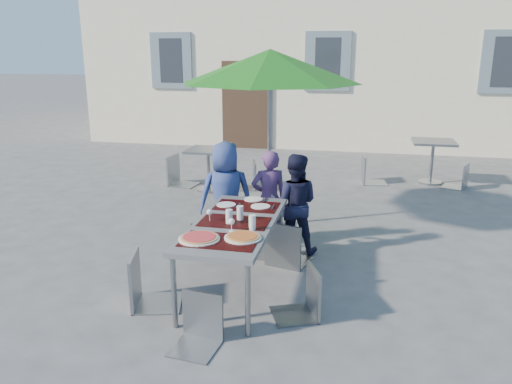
% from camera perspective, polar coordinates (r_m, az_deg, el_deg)
% --- Properties ---
extents(ground, '(90.00, 90.00, 0.00)m').
position_cam_1_polar(ground, '(5.67, 1.50, -9.68)').
color(ground, '#4F4E51').
rests_on(ground, ground).
extents(dining_table, '(0.80, 1.85, 0.76)m').
position_cam_1_polar(dining_table, '(5.14, -2.47, -4.00)').
color(dining_table, '#444449').
rests_on(dining_table, ground).
extents(pizza_near_left, '(0.39, 0.39, 0.03)m').
position_cam_1_polar(pizza_near_left, '(4.67, -6.51, -5.23)').
color(pizza_near_left, white).
rests_on(pizza_near_left, dining_table).
extents(pizza_near_right, '(0.35, 0.35, 0.03)m').
position_cam_1_polar(pizza_near_right, '(4.67, -1.51, -5.15)').
color(pizza_near_right, white).
rests_on(pizza_near_right, dining_table).
extents(glassware, '(0.55, 0.41, 0.15)m').
position_cam_1_polar(glassware, '(5.02, -2.26, -2.91)').
color(glassware, silver).
rests_on(glassware, dining_table).
extents(place_settings, '(0.65, 0.49, 0.01)m').
position_cam_1_polar(place_settings, '(5.70, -1.03, -1.30)').
color(place_settings, white).
rests_on(place_settings, dining_table).
extents(child_0, '(0.79, 0.65, 1.38)m').
position_cam_1_polar(child_0, '(6.27, -3.45, -0.42)').
color(child_0, navy).
rests_on(child_0, ground).
extents(child_1, '(0.53, 0.44, 1.25)m').
position_cam_1_polar(child_1, '(6.35, 1.49, -0.77)').
color(child_1, '#5C3670').
rests_on(child_1, ground).
extents(child_2, '(0.63, 0.38, 1.25)m').
position_cam_1_polar(child_2, '(6.16, 4.39, -1.34)').
color(child_2, '#161731').
rests_on(child_2, ground).
extents(chair_0, '(0.48, 0.48, 0.90)m').
position_cam_1_polar(chair_0, '(6.02, -5.51, -2.79)').
color(chair_0, gray).
rests_on(chair_0, ground).
extents(chair_1, '(0.46, 0.47, 0.95)m').
position_cam_1_polar(chair_1, '(5.98, 0.81, -2.51)').
color(chair_1, gray).
rests_on(chair_1, ground).
extents(chair_2, '(0.55, 0.56, 1.02)m').
position_cam_1_polar(chair_2, '(5.76, 3.55, -2.84)').
color(chair_2, gray).
rests_on(chair_2, ground).
extents(chair_3, '(0.56, 0.56, 1.03)m').
position_cam_1_polar(chair_3, '(4.97, -12.70, -6.27)').
color(chair_3, gray).
rests_on(chair_3, ground).
extents(chair_4, '(0.53, 0.53, 0.91)m').
position_cam_1_polar(chair_4, '(4.71, 5.56, -8.21)').
color(chair_4, gray).
rests_on(chair_4, ground).
extents(chair_5, '(0.41, 0.42, 0.85)m').
position_cam_1_polar(chair_5, '(4.29, -6.71, -11.27)').
color(chair_5, gray).
rests_on(chair_5, ground).
extents(patio_umbrella, '(2.46, 2.46, 2.47)m').
position_cam_1_polar(patio_umbrella, '(6.85, 1.62, 13.98)').
color(patio_umbrella, '#9C9FA3').
rests_on(patio_umbrella, ground).
extents(cafe_table_0, '(0.71, 0.71, 0.77)m').
position_cam_1_polar(cafe_table_0, '(8.97, -5.46, 3.45)').
color(cafe_table_0, '#9C9FA3').
rests_on(cafe_table_0, ground).
extents(bg_chair_l_0, '(0.53, 0.52, 1.06)m').
position_cam_1_polar(bg_chair_l_0, '(9.42, -8.96, 4.52)').
color(bg_chair_l_0, gray).
rests_on(bg_chair_l_0, ground).
extents(bg_chair_r_0, '(0.53, 0.52, 0.94)m').
position_cam_1_polar(bg_chair_r_0, '(9.06, -0.80, 3.79)').
color(bg_chair_r_0, '#92999D').
rests_on(bg_chair_r_0, ground).
extents(cafe_table_1, '(0.77, 0.77, 0.82)m').
position_cam_1_polar(cafe_table_1, '(9.97, 19.54, 4.24)').
color(cafe_table_1, '#9C9FA3').
rests_on(cafe_table_1, ground).
extents(bg_chair_l_1, '(0.51, 0.50, 1.01)m').
position_cam_1_polar(bg_chair_l_1, '(9.68, 12.93, 4.45)').
color(bg_chair_l_1, '#92989D').
rests_on(bg_chair_l_1, ground).
extents(bg_chair_r_1, '(0.52, 0.51, 0.89)m').
position_cam_1_polar(bg_chair_r_1, '(9.83, 22.47, 3.33)').
color(bg_chair_r_1, '#949A9F').
rests_on(bg_chair_r_1, ground).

